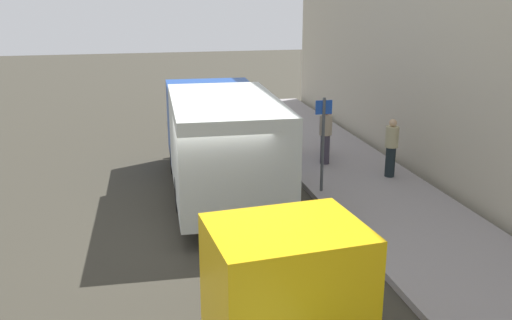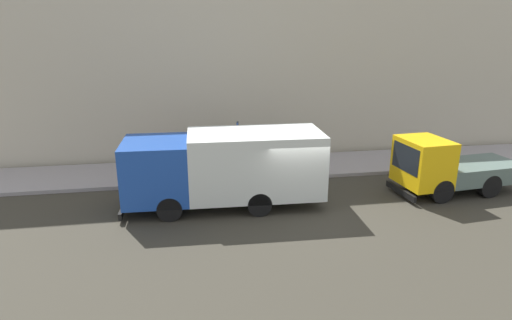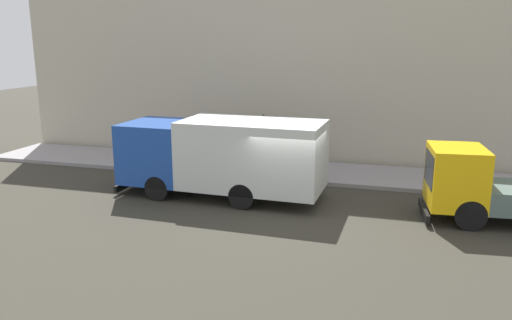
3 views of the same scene
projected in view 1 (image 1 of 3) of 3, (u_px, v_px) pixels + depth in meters
The scene contains 9 objects.
ground at pixel (208, 234), 12.73m from camera, with size 80.00×80.00×0.00m, color #353229.
sidewalk at pixel (401, 215), 13.67m from camera, with size 3.39×30.00×0.15m, color gray.
building_facade at pixel (507, 11), 12.75m from camera, with size 0.50×30.00×9.65m, color #BAB29B.
large_utility_truck at pixel (220, 137), 14.89m from camera, with size 2.76×7.40×2.79m.
pedestrian_walking at pixel (325, 134), 17.19m from camera, with size 0.47×0.47×1.76m.
pedestrian_standing at pixel (391, 147), 15.99m from camera, with size 0.52×0.52×1.68m.
pedestrian_third at pixel (325, 129), 18.10m from camera, with size 0.36×0.36×1.64m.
traffic_cone_orange at pixel (290, 139), 18.86m from camera, with size 0.51×0.51×0.73m, color orange.
street_sign_post at pixel (323, 137), 14.65m from camera, with size 0.44×0.08×2.50m.
Camera 1 is at (-1.43, -11.68, 5.25)m, focal length 39.74 mm.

